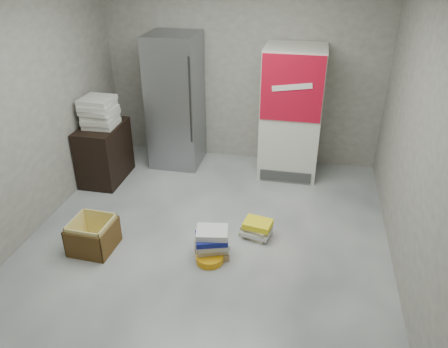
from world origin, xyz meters
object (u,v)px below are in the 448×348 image
wood_shelf (105,153)px  phonebook_stack_main (212,243)px  steel_fridge (176,102)px  cardboard_box (93,237)px  coke_cooler (291,113)px

wood_shelf → phonebook_stack_main: wood_shelf is taller
steel_fridge → phonebook_stack_main: (1.01, -2.11, -0.78)m
phonebook_stack_main → cardboard_box: cardboard_box is taller
steel_fridge → phonebook_stack_main: size_ratio=4.51×
cardboard_box → wood_shelf: bearing=112.4°
steel_fridge → cardboard_box: 2.40m
coke_cooler → cardboard_box: coke_cooler is taller
phonebook_stack_main → wood_shelf: bearing=126.5°
coke_cooler → cardboard_box: bearing=-130.8°
phonebook_stack_main → cardboard_box: size_ratio=0.91×
coke_cooler → wood_shelf: bearing=-163.7°
phonebook_stack_main → cardboard_box: 1.30m
coke_cooler → cardboard_box: (-1.93, -2.24, -0.76)m
phonebook_stack_main → cardboard_box: (-1.29, -0.14, -0.02)m
wood_shelf → coke_cooler: bearing=16.3°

